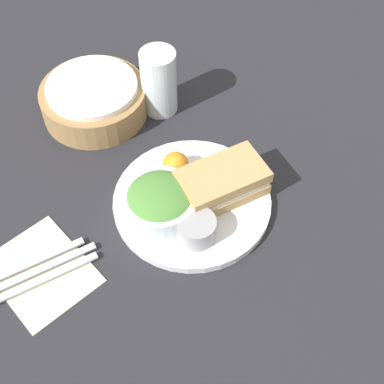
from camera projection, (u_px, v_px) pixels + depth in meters
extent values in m
plane|color=#232328|center=(192.00, 204.00, 0.93)|extent=(4.00, 4.00, 0.00)
cylinder|color=silver|center=(192.00, 202.00, 0.92)|extent=(0.27, 0.27, 0.02)
cube|color=tan|center=(221.00, 188.00, 0.92)|extent=(0.16, 0.12, 0.02)
cube|color=silver|center=(222.00, 182.00, 0.90)|extent=(0.16, 0.11, 0.01)
cube|color=tan|center=(222.00, 176.00, 0.89)|extent=(0.16, 0.12, 0.02)
cylinder|color=silver|center=(160.00, 203.00, 0.89)|extent=(0.13, 0.13, 0.04)
ellipsoid|color=#4C8438|center=(160.00, 199.00, 0.88)|extent=(0.12, 0.12, 0.05)
cylinder|color=#99999E|center=(197.00, 229.00, 0.86)|extent=(0.06, 0.06, 0.04)
sphere|color=orange|center=(176.00, 165.00, 0.93)|extent=(0.05, 0.05, 0.05)
cylinder|color=silver|center=(159.00, 82.00, 1.02)|extent=(0.07, 0.07, 0.13)
cylinder|color=#997547|center=(94.00, 101.00, 1.04)|extent=(0.20, 0.20, 0.06)
cylinder|color=white|center=(92.00, 87.00, 1.01)|extent=(0.17, 0.17, 0.01)
cube|color=beige|center=(41.00, 271.00, 0.85)|extent=(0.14, 0.17, 0.00)
cube|color=#B2B2B7|center=(44.00, 279.00, 0.83)|extent=(0.18, 0.05, 0.01)
cube|color=#B2B2B7|center=(40.00, 270.00, 0.84)|extent=(0.18, 0.05, 0.01)
cube|color=#B2B2B7|center=(37.00, 261.00, 0.85)|extent=(0.16, 0.05, 0.01)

